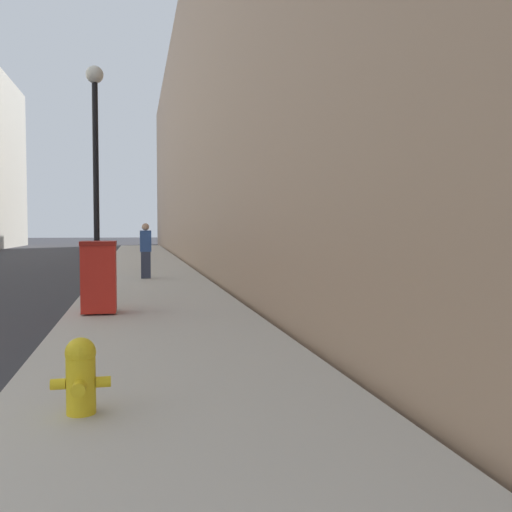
{
  "coord_description": "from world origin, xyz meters",
  "views": [
    {
      "loc": [
        5.32,
        -3.49,
        1.68
      ],
      "look_at": [
        9.87,
        18.03,
        0.6
      ],
      "focal_mm": 40.0,
      "sensor_mm": 36.0,
      "label": 1
    }
  ],
  "objects_px": {
    "fire_hydrant": "(81,374)",
    "pedestrian_on_sidewalk": "(146,251)",
    "lamppost": "(96,157)",
    "trash_bin": "(99,276)"
  },
  "relations": [
    {
      "from": "fire_hydrant",
      "to": "pedestrian_on_sidewalk",
      "type": "distance_m",
      "value": 12.83
    },
    {
      "from": "fire_hydrant",
      "to": "lamppost",
      "type": "xyz_separation_m",
      "value": [
        -0.37,
        8.03,
        2.73
      ]
    },
    {
      "from": "trash_bin",
      "to": "lamppost",
      "type": "height_order",
      "value": "lamppost"
    },
    {
      "from": "lamppost",
      "to": "fire_hydrant",
      "type": "bearing_deg",
      "value": -87.34
    },
    {
      "from": "trash_bin",
      "to": "lamppost",
      "type": "xyz_separation_m",
      "value": [
        -0.18,
        2.3,
        2.4
      ]
    },
    {
      "from": "pedestrian_on_sidewalk",
      "to": "trash_bin",
      "type": "bearing_deg",
      "value": -97.65
    },
    {
      "from": "lamppost",
      "to": "pedestrian_on_sidewalk",
      "type": "bearing_deg",
      "value": 76.72
    },
    {
      "from": "fire_hydrant",
      "to": "pedestrian_on_sidewalk",
      "type": "bearing_deg",
      "value": 86.64
    },
    {
      "from": "trash_bin",
      "to": "pedestrian_on_sidewalk",
      "type": "relative_size",
      "value": 0.77
    },
    {
      "from": "fire_hydrant",
      "to": "lamppost",
      "type": "distance_m",
      "value": 8.49
    }
  ]
}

